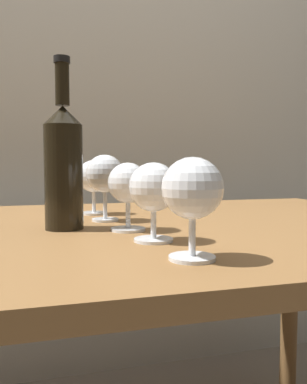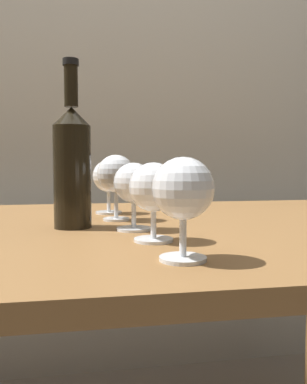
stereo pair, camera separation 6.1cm
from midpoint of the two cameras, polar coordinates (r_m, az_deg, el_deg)
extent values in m
cube|color=beige|center=(1.64, -12.44, 20.25)|extent=(5.00, 0.08, 2.60)
cube|color=brown|center=(0.79, -8.67, -5.84)|extent=(1.49, 0.87, 0.03)
cylinder|color=brown|center=(1.48, 18.12, -15.78)|extent=(0.06, 0.06, 0.69)
cylinder|color=white|center=(0.50, 2.18, -9.62)|extent=(0.06, 0.06, 0.00)
cylinder|color=white|center=(0.49, 2.19, -5.92)|extent=(0.01, 0.01, 0.06)
sphere|color=white|center=(0.49, 2.21, 0.57)|extent=(0.08, 0.08, 0.08)
ellipsoid|color=#380711|center=(0.49, 2.20, 0.27)|extent=(0.07, 0.07, 0.03)
cylinder|color=white|center=(0.62, -2.84, -7.02)|extent=(0.06, 0.06, 0.00)
cylinder|color=white|center=(0.61, -2.85, -4.22)|extent=(0.01, 0.01, 0.06)
sphere|color=white|center=(0.60, -2.87, 0.74)|extent=(0.08, 0.08, 0.08)
ellipsoid|color=maroon|center=(0.61, -2.86, 0.33)|extent=(0.07, 0.07, 0.03)
cylinder|color=white|center=(0.72, -6.16, -5.46)|extent=(0.06, 0.06, 0.00)
cylinder|color=white|center=(0.71, -6.18, -2.93)|extent=(0.01, 0.01, 0.06)
sphere|color=white|center=(0.71, -6.21, 1.35)|extent=(0.07, 0.07, 0.07)
ellipsoid|color=gold|center=(0.71, -6.21, 1.06)|extent=(0.06, 0.06, 0.03)
cylinder|color=white|center=(0.84, -9.37, -4.05)|extent=(0.06, 0.06, 0.00)
cylinder|color=white|center=(0.84, -9.40, -1.51)|extent=(0.01, 0.01, 0.07)
sphere|color=white|center=(0.84, -9.45, 2.68)|extent=(0.08, 0.08, 0.08)
ellipsoid|color=#470A16|center=(0.84, -9.45, 2.71)|extent=(0.07, 0.07, 0.04)
cylinder|color=white|center=(0.96, -10.49, -3.06)|extent=(0.06, 0.06, 0.00)
cylinder|color=white|center=(0.96, -10.51, -1.06)|extent=(0.01, 0.01, 0.06)
sphere|color=white|center=(0.96, -10.56, 2.30)|extent=(0.08, 0.08, 0.08)
ellipsoid|color=maroon|center=(0.96, -10.56, 2.30)|extent=(0.07, 0.07, 0.03)
cylinder|color=black|center=(0.75, -15.29, 2.07)|extent=(0.07, 0.07, 0.19)
cone|color=black|center=(0.75, -15.45, 10.78)|extent=(0.07, 0.07, 0.03)
cylinder|color=black|center=(0.76, -15.53, 14.94)|extent=(0.03, 0.03, 0.08)
cylinder|color=black|center=(0.77, -15.59, 18.15)|extent=(0.03, 0.03, 0.01)
camera|label=1|loc=(0.03, -92.86, -0.20)|focal=36.45mm
camera|label=2|loc=(0.03, 87.14, 0.20)|focal=36.45mm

